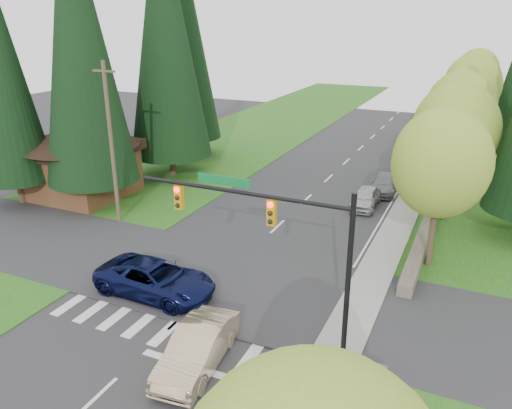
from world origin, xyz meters
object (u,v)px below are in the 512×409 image
Objects in this scene: suv_navy at (155,279)px; parked_car_b at (384,184)px; parked_car_d at (407,142)px; parked_car_c at (414,156)px; sedan_champagne at (197,348)px; parked_car_a at (366,198)px; parked_car_e at (413,134)px.

suv_navy is 20.54m from parked_car_b.
suv_navy is 1.42× the size of parked_car_d.
parked_car_c is at bearing 79.31° from parked_car_b.
sedan_champagne reaches higher than parked_car_a.
suv_navy is at bearing -114.68° from parked_car_b.
suv_navy is at bearing -113.20° from parked_car_c.
parked_car_d reaches higher than parked_car_b.
parked_car_d is at bearing 80.98° from sedan_champagne.
sedan_champagne is 37.23m from parked_car_d.
parked_car_e is (0.00, 21.80, 0.04)m from parked_car_a.
parked_car_d is (-0.54, 14.17, 0.05)m from parked_car_b.
parked_car_b is at bearing -86.35° from parked_car_e.
parked_car_b is 18.04m from parked_car_e.
parked_car_c is at bearing -14.14° from suv_navy.
parked_car_b is (2.40, 23.02, -0.14)m from sedan_champagne.
suv_navy is (-4.47, 3.66, 0.02)m from sedan_champagne.
parked_car_c is at bearing -76.66° from parked_car_d.
suv_navy reaches higher than parked_car_d.
parked_car_b is at bearing -89.20° from parked_car_d.
parked_car_d is 3.86m from parked_car_e.
parked_car_e is (1.86, 41.05, -0.06)m from sedan_champagne.
parked_car_c is (1.40, 12.61, -0.02)m from parked_car_a.
parked_car_a is at bearing 78.32° from sedan_champagne.
parked_car_d is (6.33, 33.53, -0.11)m from suv_navy.
parked_car_d is at bearing -9.50° from suv_navy.
suv_navy is 1.44× the size of parked_car_a.
parked_car_b is (6.87, 19.35, -0.16)m from suv_navy.
suv_navy is 34.12m from parked_car_d.
parked_car_e is at bearing 88.60° from parked_car_a.
parked_car_d is at bearing 88.60° from parked_car_a.
suv_navy is at bearing -97.67° from parked_car_e.
parked_car_a is at bearing -88.06° from parked_car_e.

